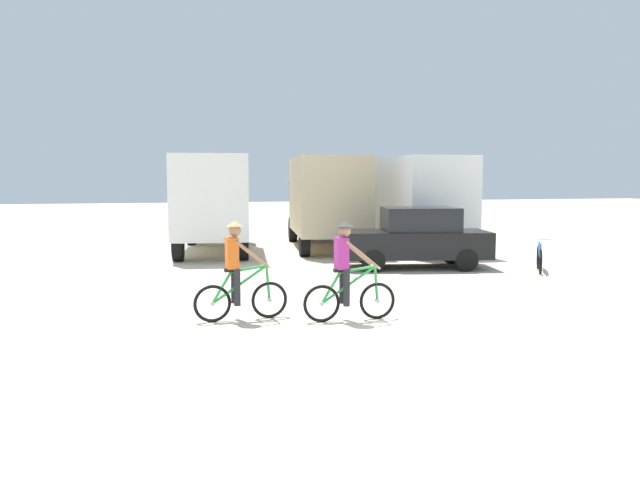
{
  "coord_description": "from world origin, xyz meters",
  "views": [
    {
      "loc": [
        -4.42,
        -10.57,
        2.54
      ],
      "look_at": [
        -0.55,
        3.48,
        1.1
      ],
      "focal_mm": 34.03,
      "sensor_mm": 36.0,
      "label": 1
    }
  ],
  "objects_px": {
    "box_truck_tan_camper": "(326,198)",
    "cyclist_orange_shirt": "(238,274)",
    "cyclist_cowboy_hat": "(347,275)",
    "bicycle_spare": "(539,257)",
    "sedan_parked": "(416,238)",
    "box_truck_avon_van": "(411,198)",
    "box_truck_white_box": "(214,199)"
  },
  "relations": [
    {
      "from": "box_truck_tan_camper",
      "to": "cyclist_orange_shirt",
      "type": "bearing_deg",
      "value": -113.64
    },
    {
      "from": "box_truck_tan_camper",
      "to": "cyclist_cowboy_hat",
      "type": "distance_m",
      "value": 11.79
    },
    {
      "from": "cyclist_cowboy_hat",
      "to": "bicycle_spare",
      "type": "height_order",
      "value": "cyclist_cowboy_hat"
    },
    {
      "from": "cyclist_cowboy_hat",
      "to": "bicycle_spare",
      "type": "distance_m",
      "value": 8.25
    },
    {
      "from": "sedan_parked",
      "to": "bicycle_spare",
      "type": "distance_m",
      "value": 3.46
    },
    {
      "from": "cyclist_cowboy_hat",
      "to": "box_truck_avon_van",
      "type": "bearing_deg",
      "value": 60.66
    },
    {
      "from": "cyclist_orange_shirt",
      "to": "box_truck_white_box",
      "type": "bearing_deg",
      "value": 86.75
    },
    {
      "from": "box_truck_tan_camper",
      "to": "cyclist_cowboy_hat",
      "type": "height_order",
      "value": "box_truck_tan_camper"
    },
    {
      "from": "cyclist_orange_shirt",
      "to": "cyclist_cowboy_hat",
      "type": "distance_m",
      "value": 1.97
    },
    {
      "from": "box_truck_avon_van",
      "to": "box_truck_tan_camper",
      "type": "bearing_deg",
      "value": 163.43
    },
    {
      "from": "sedan_parked",
      "to": "bicycle_spare",
      "type": "relative_size",
      "value": 2.99
    },
    {
      "from": "box_truck_white_box",
      "to": "box_truck_avon_van",
      "type": "height_order",
      "value": "same"
    },
    {
      "from": "box_truck_tan_camper",
      "to": "sedan_parked",
      "type": "bearing_deg",
      "value": -78.32
    },
    {
      "from": "box_truck_avon_van",
      "to": "cyclist_cowboy_hat",
      "type": "relative_size",
      "value": 3.77
    },
    {
      "from": "box_truck_tan_camper",
      "to": "bicycle_spare",
      "type": "bearing_deg",
      "value": -59.53
    },
    {
      "from": "box_truck_avon_van",
      "to": "sedan_parked",
      "type": "height_order",
      "value": "box_truck_avon_van"
    },
    {
      "from": "box_truck_avon_van",
      "to": "bicycle_spare",
      "type": "bearing_deg",
      "value": -79.57
    },
    {
      "from": "box_truck_tan_camper",
      "to": "box_truck_avon_van",
      "type": "xyz_separation_m",
      "value": [
        3.04,
        -0.9,
        0.0
      ]
    },
    {
      "from": "sedan_parked",
      "to": "cyclist_cowboy_hat",
      "type": "bearing_deg",
      "value": -124.34
    },
    {
      "from": "box_truck_tan_camper",
      "to": "bicycle_spare",
      "type": "distance_m",
      "value": 8.38
    },
    {
      "from": "box_truck_tan_camper",
      "to": "cyclist_cowboy_hat",
      "type": "relative_size",
      "value": 3.85
    },
    {
      "from": "box_truck_tan_camper",
      "to": "cyclist_orange_shirt",
      "type": "relative_size",
      "value": 3.85
    },
    {
      "from": "box_truck_tan_camper",
      "to": "cyclist_orange_shirt",
      "type": "height_order",
      "value": "box_truck_tan_camper"
    },
    {
      "from": "box_truck_white_box",
      "to": "bicycle_spare",
      "type": "bearing_deg",
      "value": -40.05
    },
    {
      "from": "cyclist_orange_shirt",
      "to": "bicycle_spare",
      "type": "bearing_deg",
      "value": 22.64
    },
    {
      "from": "cyclist_orange_shirt",
      "to": "bicycle_spare",
      "type": "height_order",
      "value": "cyclist_orange_shirt"
    },
    {
      "from": "box_truck_tan_camper",
      "to": "box_truck_white_box",
      "type": "bearing_deg",
      "value": -178.33
    },
    {
      "from": "sedan_parked",
      "to": "bicycle_spare",
      "type": "height_order",
      "value": "sedan_parked"
    },
    {
      "from": "sedan_parked",
      "to": "bicycle_spare",
      "type": "xyz_separation_m",
      "value": [
        3.04,
        -1.57,
        -0.48
      ]
    },
    {
      "from": "cyclist_cowboy_hat",
      "to": "box_truck_white_box",
      "type": "bearing_deg",
      "value": 96.48
    },
    {
      "from": "sedan_parked",
      "to": "box_truck_tan_camper",
      "type": "bearing_deg",
      "value": 101.68
    },
    {
      "from": "sedan_parked",
      "to": "cyclist_orange_shirt",
      "type": "relative_size",
      "value": 2.46
    }
  ]
}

